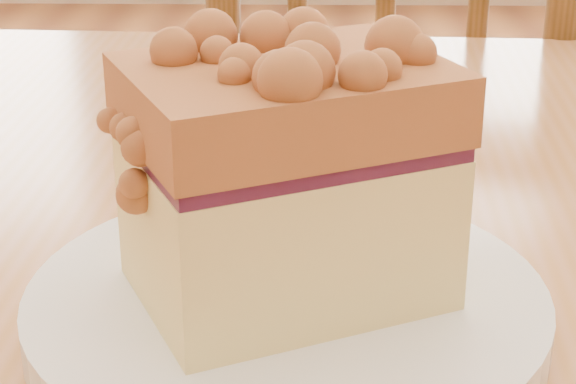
# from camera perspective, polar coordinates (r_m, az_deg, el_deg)

# --- Properties ---
(cafe_table_main) EXTENTS (1.24, 0.86, 0.75)m
(cafe_table_main) POSITION_cam_1_polar(r_m,az_deg,el_deg) (0.60, 7.60, -10.15)
(cafe_table_main) COLOR #BD7C49
(cafe_table_main) RESTS_ON ground
(cafe_chair_main) EXTENTS (0.51, 0.51, 0.91)m
(cafe_chair_main) POSITION_cam_1_polar(r_m,az_deg,el_deg) (1.21, 6.50, -2.20)
(cafe_chair_main) COLOR brown
(cafe_chair_main) RESTS_ON ground
(plate) EXTENTS (0.23, 0.23, 0.02)m
(plate) POSITION_cam_1_polar(r_m,az_deg,el_deg) (0.44, -0.08, -6.75)
(plate) COLOR white
(plate) RESTS_ON cafe_table_main
(cake_slice) EXTENTS (0.15, 0.14, 0.12)m
(cake_slice) POSITION_cam_1_polar(r_m,az_deg,el_deg) (0.41, -0.17, 1.31)
(cake_slice) COLOR #FFED90
(cake_slice) RESTS_ON plate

